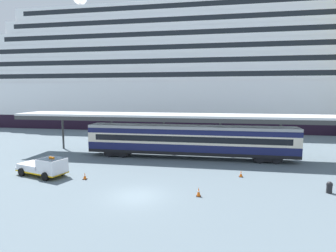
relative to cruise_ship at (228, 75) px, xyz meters
name	(u,v)px	position (x,y,z in m)	size (l,w,h in m)	color
ground_plane	(137,196)	(-8.73, -48.67, -12.59)	(400.00, 400.00, 0.00)	slate
cruise_ship	(228,75)	(0.00, 0.00, 0.00)	(135.29, 24.53, 38.00)	black
platform_canopy	(190,116)	(-5.88, -34.80, -7.37)	(45.14, 5.38, 5.47)	silver
train_carriage	(189,140)	(-5.88, -35.22, -10.28)	(25.60, 2.81, 4.11)	black
service_truck	(45,166)	(-19.01, -45.14, -11.60)	(5.56, 3.41, 2.02)	white
traffic_cone_near	(85,176)	(-14.77, -45.40, -12.27)	(0.36, 0.36, 0.66)	black
traffic_cone_mid	(241,174)	(-0.18, -42.05, -12.29)	(0.36, 0.36, 0.62)	black
traffic_cone_far	(199,192)	(-3.91, -47.85, -12.22)	(0.36, 0.36, 0.75)	black
quay_bollard	(329,187)	(6.52, -45.27, -12.07)	(0.48, 0.48, 0.96)	black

